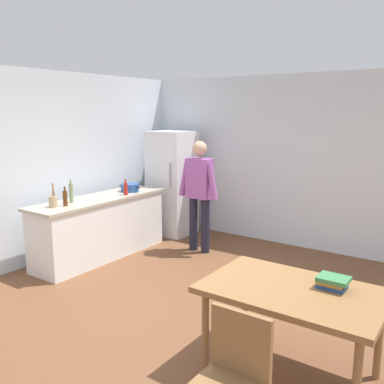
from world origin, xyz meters
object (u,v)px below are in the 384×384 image
object	(u,v)px
person	(199,189)
bottle_vinegar_tall	(71,193)
bottle_sauce_red	(126,189)
bottle_beer_brown	(65,198)
chair	(232,375)
cooking_pot	(130,188)
refrigerator	(172,183)
dining_table	(293,297)
book_stack	(332,282)
utensil_jar	(53,201)

from	to	relation	value
person	bottle_vinegar_tall	xyz separation A→B (m)	(-1.10, -1.50, 0.06)
bottle_sauce_red	bottle_beer_brown	xyz separation A→B (m)	(-0.13, -1.00, 0.01)
chair	cooking_pot	world-z (taller)	cooking_pot
refrigerator	cooking_pot	bearing A→B (deg)	-93.51
person	bottle_vinegar_tall	distance (m)	1.87
dining_table	bottle_sauce_red	world-z (taller)	bottle_sauce_red
person	bottle_vinegar_tall	size ratio (longest dim) A/B	5.31
person	book_stack	world-z (taller)	person
bottle_beer_brown	dining_table	bearing A→B (deg)	-7.78
cooking_pot	dining_table	bearing A→B (deg)	-26.90
chair	bottle_sauce_red	xyz separation A→B (m)	(-3.21, 2.42, 0.46)
chair	utensil_jar	distance (m)	3.68
book_stack	chair	bearing A→B (deg)	-102.28
refrigerator	utensil_jar	xyz separation A→B (m)	(-0.12, -2.38, 0.08)
person	cooking_pot	bearing A→B (deg)	-156.41
utensil_jar	book_stack	world-z (taller)	utensil_jar
bottle_vinegar_tall	chair	bearing A→B (deg)	-25.02
refrigerator	bottle_beer_brown	xyz separation A→B (m)	(-0.05, -2.24, 0.11)
person	utensil_jar	xyz separation A→B (m)	(-1.07, -1.83, 0.00)
cooking_pot	bottle_sauce_red	bearing A→B (deg)	-59.36
chair	bottle_vinegar_tall	size ratio (longest dim) A/B	2.84
dining_table	bottle_vinegar_tall	size ratio (longest dim) A/B	4.37
bottle_vinegar_tall	book_stack	size ratio (longest dim) A/B	1.33
bottle_beer_brown	refrigerator	bearing A→B (deg)	88.79
book_stack	utensil_jar	bearing A→B (deg)	177.95
person	bottle_vinegar_tall	world-z (taller)	person
refrigerator	cooking_pot	distance (m)	1.00
refrigerator	bottle_vinegar_tall	distance (m)	2.07
refrigerator	bottle_vinegar_tall	bearing A→B (deg)	-94.24
bottle_vinegar_tall	cooking_pot	bearing A→B (deg)	85.07
person	cooking_pot	xyz separation A→B (m)	(-1.01, -0.44, -0.02)
cooking_pot	bottle_sauce_red	distance (m)	0.29
cooking_pot	bottle_vinegar_tall	bearing A→B (deg)	-94.93
dining_table	bottle_beer_brown	size ratio (longest dim) A/B	5.38
refrigerator	chair	bearing A→B (deg)	-48.03
chair	cooking_pot	xyz separation A→B (m)	(-3.36, 2.67, 0.43)
dining_table	cooking_pot	bearing A→B (deg)	153.10
book_stack	cooking_pot	bearing A→B (deg)	157.18
refrigerator	person	size ratio (longest dim) A/B	1.06
person	bottle_beer_brown	bearing A→B (deg)	-120.56
bottle_sauce_red	bottle_vinegar_tall	distance (m)	0.85
cooking_pot	refrigerator	bearing A→B (deg)	86.49
chair	bottle_sauce_red	size ratio (longest dim) A/B	3.79
person	bottle_sauce_red	bearing A→B (deg)	-141.36
dining_table	cooking_pot	world-z (taller)	cooking_pot
chair	bottle_sauce_red	bearing A→B (deg)	135.67
bottle_sauce_red	bottle_beer_brown	size ratio (longest dim) A/B	0.92
dining_table	chair	bearing A→B (deg)	-90.00
utensil_jar	bottle_sauce_red	bearing A→B (deg)	79.86
utensil_jar	bottle_vinegar_tall	size ratio (longest dim) A/B	1.00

